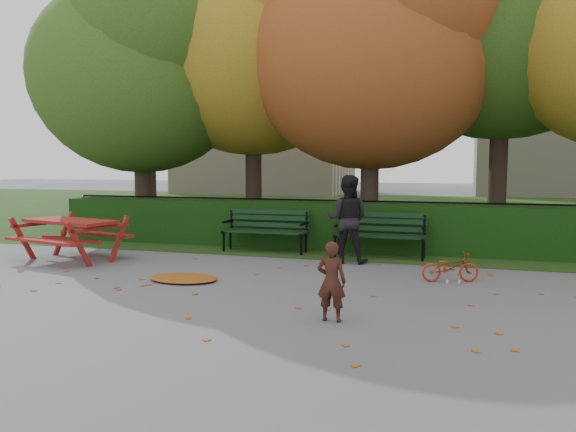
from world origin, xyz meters
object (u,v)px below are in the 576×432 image
(tree_c, at_px, (385,35))
(picnic_table, at_px, (70,229))
(tree_b, at_px, (262,27))
(tree_a, at_px, (146,59))
(adult, at_px, (347,219))
(child, at_px, (331,281))
(bicycle, at_px, (450,267))
(bench_right, at_px, (380,231))
(bench_left, at_px, (266,227))
(tree_f, at_px, (152,45))

(tree_c, xyz_separation_m, picnic_table, (-5.36, -4.40, -4.21))
(tree_b, bearing_deg, tree_a, -156.95)
(tree_b, relative_size, tree_c, 1.10)
(tree_c, xyz_separation_m, adult, (-0.24, -3.06, -4.00))
(child, height_order, adult, adult)
(child, bearing_deg, tree_b, -64.42)
(tree_a, bearing_deg, child, -46.16)
(tree_a, bearing_deg, tree_c, 3.65)
(picnic_table, bearing_deg, bicycle, 14.30)
(bench_right, height_order, child, child)
(tree_b, height_order, adult, tree_b)
(bench_left, bearing_deg, child, -62.55)
(tree_b, bearing_deg, tree_f, 152.01)
(bicycle, bearing_deg, tree_f, 35.13)
(bench_right, xyz_separation_m, picnic_table, (-5.62, -2.14, 0.10))
(tree_f, distance_m, picnic_table, 9.56)
(bench_left, bearing_deg, adult, -22.93)
(bench_left, xyz_separation_m, bicycle, (3.78, -2.03, -0.29))
(bicycle, bearing_deg, tree_a, 46.34)
(tree_f, height_order, bicycle, tree_f)
(child, bearing_deg, adult, -81.08)
(bench_left, xyz_separation_m, bench_right, (2.40, 0.00, 0.00))
(tree_b, height_order, child, tree_b)
(tree_a, xyz_separation_m, child, (6.35, -6.61, -4.04))
(bench_left, distance_m, picnic_table, 3.87)
(bench_left, bearing_deg, bicycle, -28.26)
(tree_c, height_order, adult, tree_c)
(bench_left, height_order, bench_right, same)
(tree_c, relative_size, child, 8.33)
(tree_b, height_order, bicycle, tree_b)
(picnic_table, bearing_deg, tree_c, 52.81)
(child, bearing_deg, tree_a, -45.43)
(child, distance_m, bicycle, 3.02)
(bench_right, distance_m, bicycle, 2.47)
(picnic_table, distance_m, child, 6.25)
(child, bearing_deg, tree_f, -50.35)
(tree_b, bearing_deg, tree_c, -13.45)
(tree_f, xyz_separation_m, bench_right, (8.23, -5.54, -5.17))
(tree_a, height_order, tree_b, tree_b)
(tree_c, relative_size, bench_left, 4.44)
(tree_b, relative_size, bench_right, 4.88)
(adult, xyz_separation_m, bicycle, (1.88, -1.23, -0.59))
(tree_f, xyz_separation_m, bicycle, (9.61, -7.57, -5.46))
(picnic_table, bearing_deg, child, -11.14)
(bench_left, xyz_separation_m, child, (2.46, -4.73, -0.04))
(tree_b, distance_m, tree_c, 3.42)
(tree_b, relative_size, child, 9.15)
(tree_a, relative_size, tree_f, 0.81)
(bench_left, distance_m, child, 5.33)
(adult, bearing_deg, tree_b, -50.79)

